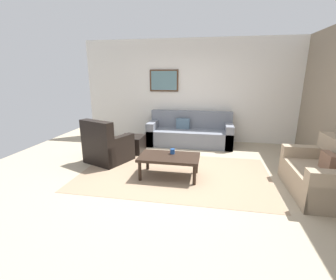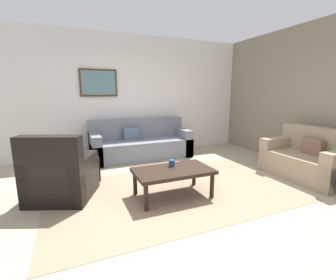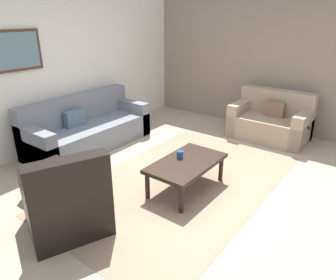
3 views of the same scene
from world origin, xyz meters
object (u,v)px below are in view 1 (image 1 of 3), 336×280
couch_main (190,133)px  framed_artwork (164,81)px  couch_loveseat (325,177)px  ottoman (132,144)px  armchair_leather (106,148)px  coffee_table (169,159)px  cup (172,151)px

couch_main → framed_artwork: (-0.81, 0.40, 1.39)m
couch_loveseat → ottoman: size_ratio=2.46×
armchair_leather → coffee_table: armchair_leather is taller
framed_artwork → ottoman: bearing=-111.2°
couch_loveseat → armchair_leather: bearing=169.7°
armchair_leather → couch_loveseat: bearing=-10.3°
ottoman → cup: bearing=-43.6°
couch_loveseat → ottoman: couch_loveseat is taller
couch_loveseat → cup: bearing=172.1°
couch_loveseat → coffee_table: couch_loveseat is taller
armchair_leather → framed_artwork: (0.85, 2.14, 1.38)m
ottoman → coffee_table: 1.74m
coffee_table → couch_loveseat: bearing=-4.8°
couch_loveseat → framed_artwork: (-3.17, 2.87, 1.39)m
couch_main → coffee_table: size_ratio=2.03×
coffee_table → framed_artwork: bearing=103.4°
couch_main → ottoman: couch_main is taller
couch_loveseat → ottoman: 4.00m
framed_artwork → coffee_table: bearing=-76.6°
armchair_leather → ottoman: bearing=67.5°
coffee_table → armchair_leather: bearing=160.8°
armchair_leather → framed_artwork: size_ratio=1.29×
couch_main → armchair_leather: 2.41m
cup → armchair_leather: bearing=165.8°
ottoman → coffee_table: coffee_table is taller
couch_main → cup: bearing=-93.8°
couch_loveseat → cup: (-2.50, 0.35, 0.16)m
couch_main → ottoman: size_ratio=3.98×
couch_loveseat → ottoman: (-3.71, 1.50, -0.10)m
couch_main → coffee_table: couch_main is taller
couch_main → coffee_table: bearing=-94.5°
ottoman → framed_artwork: (0.54, 1.38, 1.49)m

